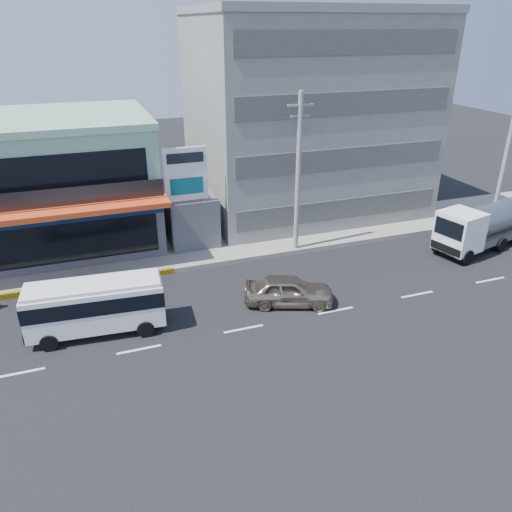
{
  "coord_description": "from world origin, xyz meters",
  "views": [
    {
      "loc": [
        -6.31,
        -19.39,
        13.44
      ],
      "look_at": [
        1.8,
        3.22,
        2.2
      ],
      "focal_mm": 35.0,
      "sensor_mm": 36.0,
      "label": 1
    }
  ],
  "objects_px": {
    "concrete_building": "(306,119)",
    "billboard": "(186,180)",
    "satellite_dish": "(189,192)",
    "minibus": "(95,303)",
    "utility_pole_far": "(506,153)",
    "utility_pole_near": "(298,174)",
    "sedan": "(289,290)",
    "shop_building": "(56,186)",
    "tanker_truck": "(482,226)"
  },
  "relations": [
    {
      "from": "concrete_building",
      "to": "satellite_dish",
      "type": "relative_size",
      "value": 10.67
    },
    {
      "from": "shop_building",
      "to": "minibus",
      "type": "distance_m",
      "value": 12.17
    },
    {
      "from": "utility_pole_near",
      "to": "shop_building",
      "type": "bearing_deg",
      "value": 154.94
    },
    {
      "from": "shop_building",
      "to": "billboard",
      "type": "xyz_separation_m",
      "value": [
        7.5,
        -4.75,
        0.93
      ]
    },
    {
      "from": "minibus",
      "to": "sedan",
      "type": "relative_size",
      "value": 1.38
    },
    {
      "from": "utility_pole_near",
      "to": "billboard",
      "type": "bearing_deg",
      "value": 164.52
    },
    {
      "from": "minibus",
      "to": "shop_building",
      "type": "bearing_deg",
      "value": 96.79
    },
    {
      "from": "satellite_dish",
      "to": "minibus",
      "type": "relative_size",
      "value": 0.23
    },
    {
      "from": "satellite_dish",
      "to": "sedan",
      "type": "height_order",
      "value": "satellite_dish"
    },
    {
      "from": "satellite_dish",
      "to": "utility_pole_far",
      "type": "bearing_deg",
      "value": -9.29
    },
    {
      "from": "billboard",
      "to": "shop_building",
      "type": "bearing_deg",
      "value": 147.68
    },
    {
      "from": "billboard",
      "to": "utility_pole_near",
      "type": "relative_size",
      "value": 0.69
    },
    {
      "from": "satellite_dish",
      "to": "utility_pole_far",
      "type": "relative_size",
      "value": 0.15
    },
    {
      "from": "utility_pole_far",
      "to": "sedan",
      "type": "xyz_separation_m",
      "value": [
        -19.0,
        -5.9,
        -4.36
      ]
    },
    {
      "from": "concrete_building",
      "to": "tanker_truck",
      "type": "bearing_deg",
      "value": -56.12
    },
    {
      "from": "shop_building",
      "to": "sedan",
      "type": "bearing_deg",
      "value": -48.53
    },
    {
      "from": "concrete_building",
      "to": "minibus",
      "type": "height_order",
      "value": "concrete_building"
    },
    {
      "from": "utility_pole_far",
      "to": "billboard",
      "type": "bearing_deg",
      "value": 175.43
    },
    {
      "from": "shop_building",
      "to": "tanker_truck",
      "type": "distance_m",
      "value": 27.53
    },
    {
      "from": "utility_pole_far",
      "to": "utility_pole_near",
      "type": "bearing_deg",
      "value": 180.0
    },
    {
      "from": "satellite_dish",
      "to": "minibus",
      "type": "height_order",
      "value": "satellite_dish"
    },
    {
      "from": "utility_pole_far",
      "to": "sedan",
      "type": "relative_size",
      "value": 2.16
    },
    {
      "from": "shop_building",
      "to": "satellite_dish",
      "type": "distance_m",
      "value": 8.54
    },
    {
      "from": "billboard",
      "to": "minibus",
      "type": "xyz_separation_m",
      "value": [
        -6.09,
        -7.09,
        -3.36
      ]
    },
    {
      "from": "shop_building",
      "to": "sedan",
      "type": "xyz_separation_m",
      "value": [
        11.0,
        -12.45,
        -3.21
      ]
    },
    {
      "from": "utility_pole_near",
      "to": "tanker_truck",
      "type": "distance_m",
      "value": 12.55
    },
    {
      "from": "billboard",
      "to": "minibus",
      "type": "distance_m",
      "value": 9.93
    },
    {
      "from": "shop_building",
      "to": "minibus",
      "type": "height_order",
      "value": "shop_building"
    },
    {
      "from": "sedan",
      "to": "utility_pole_far",
      "type": "bearing_deg",
      "value": -52.41
    },
    {
      "from": "concrete_building",
      "to": "satellite_dish",
      "type": "distance_m",
      "value": 11.3
    },
    {
      "from": "concrete_building",
      "to": "tanker_truck",
      "type": "relative_size",
      "value": 2.04
    },
    {
      "from": "billboard",
      "to": "tanker_truck",
      "type": "xyz_separation_m",
      "value": [
        18.0,
        -5.37,
        -3.33
      ]
    },
    {
      "from": "shop_building",
      "to": "utility_pole_far",
      "type": "xyz_separation_m",
      "value": [
        30.0,
        -6.55,
        1.15
      ]
    },
    {
      "from": "concrete_building",
      "to": "billboard",
      "type": "relative_size",
      "value": 2.32
    },
    {
      "from": "billboard",
      "to": "utility_pole_far",
      "type": "height_order",
      "value": "utility_pole_far"
    },
    {
      "from": "concrete_building",
      "to": "utility_pole_far",
      "type": "relative_size",
      "value": 1.6
    },
    {
      "from": "shop_building",
      "to": "satellite_dish",
      "type": "bearing_deg",
      "value": -20.21
    },
    {
      "from": "shop_building",
      "to": "concrete_building",
      "type": "relative_size",
      "value": 0.77
    },
    {
      "from": "billboard",
      "to": "tanker_truck",
      "type": "relative_size",
      "value": 0.88
    },
    {
      "from": "shop_building",
      "to": "tanker_truck",
      "type": "relative_size",
      "value": 1.58
    },
    {
      "from": "concrete_building",
      "to": "tanker_truck",
      "type": "distance_m",
      "value": 14.49
    },
    {
      "from": "utility_pole_near",
      "to": "concrete_building",
      "type": "bearing_deg",
      "value": 62.24
    },
    {
      "from": "satellite_dish",
      "to": "utility_pole_far",
      "type": "height_order",
      "value": "utility_pole_far"
    },
    {
      "from": "shop_building",
      "to": "sedan",
      "type": "distance_m",
      "value": 16.92
    },
    {
      "from": "minibus",
      "to": "utility_pole_far",
      "type": "bearing_deg",
      "value": 10.49
    },
    {
      "from": "satellite_dish",
      "to": "concrete_building",
      "type": "bearing_deg",
      "value": 21.8
    },
    {
      "from": "concrete_building",
      "to": "sedan",
      "type": "relative_size",
      "value": 3.45
    },
    {
      "from": "sedan",
      "to": "tanker_truck",
      "type": "xyz_separation_m",
      "value": [
        14.5,
        2.33,
        0.81
      ]
    },
    {
      "from": "utility_pole_near",
      "to": "utility_pole_far",
      "type": "relative_size",
      "value": 1.0
    },
    {
      "from": "concrete_building",
      "to": "utility_pole_near",
      "type": "relative_size",
      "value": 1.6
    }
  ]
}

